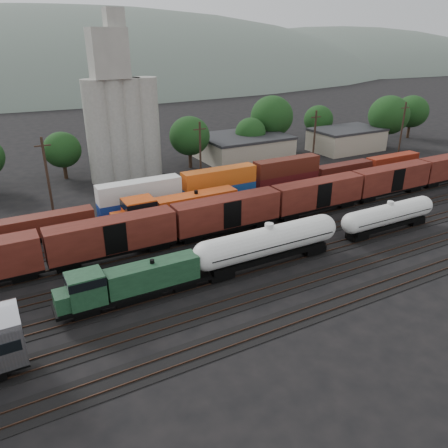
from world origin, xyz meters
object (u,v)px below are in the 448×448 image
tank_car_a (268,242)px  orange_locomotive (174,210)px  green_locomotive (127,283)px  grain_silo (122,118)px

tank_car_a → orange_locomotive: bearing=109.6°
green_locomotive → grain_silo: 43.77m
orange_locomotive → tank_car_a: bearing=-70.4°
grain_silo → green_locomotive: bearing=-107.0°
green_locomotive → grain_silo: bearing=73.0°
orange_locomotive → grain_silo: (1.16, 26.00, 8.47)m
green_locomotive → tank_car_a: bearing=-0.0°
grain_silo → tank_car_a: bearing=-84.2°
green_locomotive → tank_car_a: size_ratio=0.83×
green_locomotive → orange_locomotive: 18.81m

